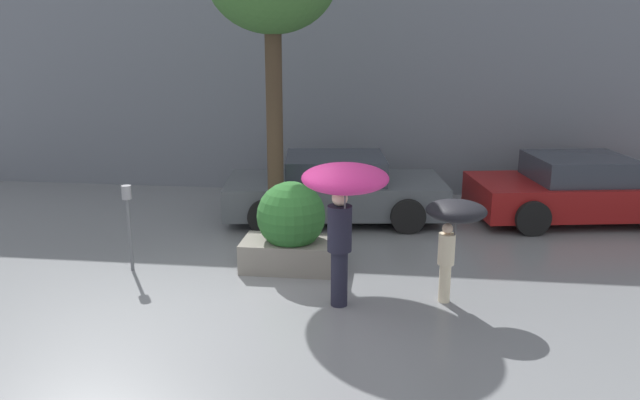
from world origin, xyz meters
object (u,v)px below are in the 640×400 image
object	(u,v)px
planter_box	(291,229)
parking_meter	(128,210)
person_child	(454,220)
parked_car_near	(335,189)
person_adult	(344,192)
parked_car_far	(577,190)

from	to	relation	value
planter_box	parking_meter	world-z (taller)	planter_box
person_child	parking_meter	distance (m)	4.66
person_child	parked_car_near	xyz separation A→B (m)	(-1.89, 3.69, -0.56)
person_adult	parked_car_far	xyz separation A→B (m)	(4.04, 4.56, -0.97)
person_child	parked_car_far	xyz separation A→B (m)	(2.66, 4.21, -0.56)
planter_box	parked_car_near	distance (m)	2.75
person_child	parked_car_far	world-z (taller)	person_child
parked_car_near	parking_meter	bearing A→B (deg)	130.93
planter_box	person_child	bearing A→B (deg)	-23.12
person_adult	parking_meter	distance (m)	3.43
parked_car_near	parking_meter	xyz separation A→B (m)	(-2.72, -3.10, 0.36)
planter_box	parked_car_far	distance (m)	5.90
parking_meter	parked_car_far	bearing A→B (deg)	26.43
parked_car_far	parking_meter	world-z (taller)	parking_meter
parked_car_near	planter_box	bearing A→B (deg)	164.36
person_adult	parked_car_near	world-z (taller)	person_adult
planter_box	parked_car_near	world-z (taller)	planter_box
planter_box	parked_car_far	xyz separation A→B (m)	(4.93, 3.24, -0.06)
person_child	parking_meter	bearing A→B (deg)	-166.49
person_child	parked_car_far	size ratio (longest dim) A/B	0.33
parked_car_near	parking_meter	size ratio (longest dim) A/B	3.27
parked_car_near	parked_car_far	bearing A→B (deg)	-91.24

